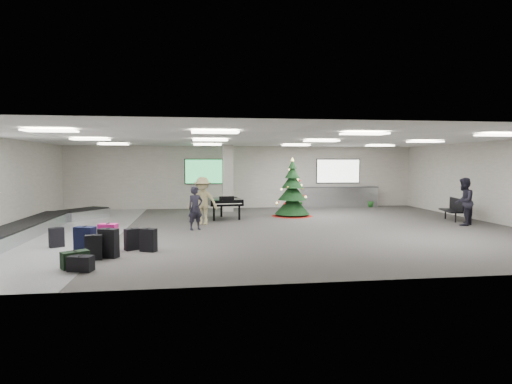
{
  "coord_description": "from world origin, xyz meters",
  "views": [
    {
      "loc": [
        -2.47,
        -15.04,
        2.38
      ],
      "look_at": [
        -0.25,
        1.0,
        1.24
      ],
      "focal_mm": 30.0,
      "sensor_mm": 36.0,
      "label": 1
    }
  ],
  "objects": [
    {
      "name": "ground",
      "position": [
        0.0,
        0.0,
        0.0
      ],
      "size": [
        18.0,
        18.0,
        0.0
      ],
      "primitive_type": "plane",
      "color": "#3B3936",
      "rests_on": "ground"
    },
    {
      "name": "room_envelope",
      "position": [
        -0.38,
        0.67,
        2.33
      ],
      "size": [
        18.02,
        14.02,
        3.21
      ],
      "color": "#ABA59C",
      "rests_on": "ground"
    },
    {
      "name": "baggage_carousel",
      "position": [
        -7.84,
        -0.08,
        0.21
      ],
      "size": [
        2.28,
        9.71,
        0.43
      ],
      "color": "silver",
      "rests_on": "ground"
    },
    {
      "name": "service_counter",
      "position": [
        5.0,
        6.65,
        0.55
      ],
      "size": [
        4.05,
        0.65,
        1.08
      ],
      "color": "silver",
      "rests_on": "ground"
    },
    {
      "name": "suitcase_0",
      "position": [
        -4.98,
        -4.32,
        0.3
      ],
      "size": [
        0.42,
        0.27,
        0.63
      ],
      "rotation": [
        0.0,
        0.0,
        0.15
      ],
      "color": "black",
      "rests_on": "ground"
    },
    {
      "name": "suitcase_1",
      "position": [
        -4.67,
        -4.13,
        0.36
      ],
      "size": [
        0.53,
        0.41,
        0.75
      ],
      "rotation": [
        0.0,
        0.0,
        -0.39
      ],
      "color": "black",
      "rests_on": "ground"
    },
    {
      "name": "pink_suitcase",
      "position": [
        -4.83,
        -3.35,
        0.37
      ],
      "size": [
        0.53,
        0.38,
        0.76
      ],
      "rotation": [
        0.0,
        0.0,
        -0.27
      ],
      "color": "#DD1C7B",
      "rests_on": "ground"
    },
    {
      "name": "suitcase_3",
      "position": [
        -4.23,
        -3.24,
        0.29
      ],
      "size": [
        0.44,
        0.38,
        0.6
      ],
      "rotation": [
        0.0,
        0.0,
        0.55
      ],
      "color": "black",
      "rests_on": "ground"
    },
    {
      "name": "navy_suitcase",
      "position": [
        -5.29,
        -3.87,
        0.38
      ],
      "size": [
        0.55,
        0.42,
        0.77
      ],
      "rotation": [
        0.0,
        0.0,
        -0.32
      ],
      "color": "black",
      "rests_on": "ground"
    },
    {
      "name": "green_duffel",
      "position": [
        -5.2,
        -5.13,
        0.19
      ],
      "size": [
        0.64,
        0.56,
        0.4
      ],
      "rotation": [
        0.0,
        0.0,
        0.58
      ],
      "color": "black",
      "rests_on": "ground"
    },
    {
      "name": "suitcase_7",
      "position": [
        -3.77,
        -3.51,
        0.31
      ],
      "size": [
        0.48,
        0.39,
        0.64
      ],
      "rotation": [
        0.0,
        0.0,
        -0.46
      ],
      "color": "black",
      "rests_on": "ground"
    },
    {
      "name": "suitcase_8",
      "position": [
        -6.37,
        -2.6,
        0.28
      ],
      "size": [
        0.43,
        0.38,
        0.57
      ],
      "rotation": [
        0.0,
        0.0,
        0.54
      ],
      "color": "black",
      "rests_on": "ground"
    },
    {
      "name": "black_duffel",
      "position": [
        -5.0,
        -5.43,
        0.17
      ],
      "size": [
        0.57,
        0.4,
        0.36
      ],
      "rotation": [
        0.0,
        0.0,
        -0.24
      ],
      "color": "black",
      "rests_on": "ground"
    },
    {
      "name": "christmas_tree",
      "position": [
        1.68,
        3.3,
        0.89
      ],
      "size": [
        1.82,
        1.82,
        2.59
      ],
      "color": "maroon",
      "rests_on": "ground"
    },
    {
      "name": "grand_piano",
      "position": [
        -1.35,
        2.85,
        0.71
      ],
      "size": [
        1.54,
        1.88,
        0.99
      ],
      "rotation": [
        0.0,
        0.0,
        0.12
      ],
      "color": "black",
      "rests_on": "ground"
    },
    {
      "name": "bench",
      "position": [
        7.83,
        0.97,
        0.52
      ],
      "size": [
        0.82,
        1.53,
        0.92
      ],
      "rotation": [
        0.0,
        0.0,
        -0.23
      ],
      "color": "black",
      "rests_on": "ground"
    },
    {
      "name": "traveler_a",
      "position": [
        -2.53,
        -0.01,
        0.77
      ],
      "size": [
        0.67,
        0.58,
        1.53
      ],
      "primitive_type": "imported",
      "rotation": [
        0.0,
        0.0,
        0.47
      ],
      "color": "black",
      "rests_on": "ground"
    },
    {
      "name": "traveler_b",
      "position": [
        -2.27,
        1.24,
        0.91
      ],
      "size": [
        1.33,
        1.03,
        1.82
      ],
      "primitive_type": "imported",
      "rotation": [
        0.0,
        0.0,
        -0.35
      ],
      "color": "#9B8E5F",
      "rests_on": "ground"
    },
    {
      "name": "traveler_bench",
      "position": [
        7.44,
        -0.3,
        0.9
      ],
      "size": [
        1.1,
        1.09,
        1.8
      ],
      "primitive_type": "imported",
      "rotation": [
        0.0,
        0.0,
        3.88
      ],
      "color": "black",
      "rests_on": "ground"
    },
    {
      "name": "potted_plant_left",
      "position": [
        2.78,
        6.34,
        0.36
      ],
      "size": [
        0.47,
        0.42,
        0.72
      ],
      "primitive_type": "imported",
      "rotation": [
        0.0,
        0.0,
        0.3
      ],
      "color": "#173F14",
      "rests_on": "ground"
    },
    {
      "name": "potted_plant_right",
      "position": [
        6.6,
        6.45,
        0.38
      ],
      "size": [
        0.48,
        0.48,
        0.77
      ],
      "primitive_type": "imported",
      "rotation": [
        0.0,
        0.0,
        1.69
      ],
      "color": "#173F14",
      "rests_on": "ground"
    }
  ]
}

